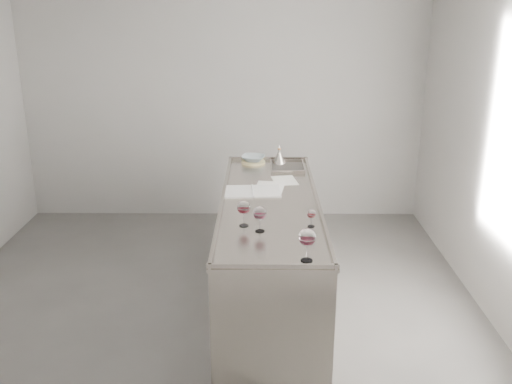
{
  "coord_description": "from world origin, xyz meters",
  "views": [
    {
      "loc": [
        0.43,
        -3.88,
        2.41
      ],
      "look_at": [
        0.39,
        0.27,
        1.02
      ],
      "focal_mm": 40.0,
      "sensor_mm": 36.0,
      "label": 1
    }
  ],
  "objects_px": {
    "wine_glass_middle": "(260,213)",
    "notebook": "(253,191)",
    "counter": "(269,255)",
    "ceramic_bowl": "(253,158)",
    "wine_funnel": "(279,157)",
    "wine_glass_right": "(307,238)",
    "wine_glass_left": "(244,208)",
    "wine_glass_small": "(311,214)"
  },
  "relations": [
    {
      "from": "wine_glass_middle",
      "to": "wine_glass_small",
      "type": "relative_size",
      "value": 1.43
    },
    {
      "from": "wine_glass_middle",
      "to": "wine_glass_right",
      "type": "height_order",
      "value": "wine_glass_right"
    },
    {
      "from": "wine_glass_middle",
      "to": "ceramic_bowl",
      "type": "relative_size",
      "value": 0.82
    },
    {
      "from": "wine_glass_middle",
      "to": "wine_funnel",
      "type": "relative_size",
      "value": 0.99
    },
    {
      "from": "counter",
      "to": "wine_glass_middle",
      "type": "bearing_deg",
      "value": -97.0
    },
    {
      "from": "counter",
      "to": "wine_glass_left",
      "type": "relative_size",
      "value": 13.08
    },
    {
      "from": "wine_glass_small",
      "to": "wine_glass_left",
      "type": "bearing_deg",
      "value": 178.67
    },
    {
      "from": "counter",
      "to": "wine_glass_right",
      "type": "height_order",
      "value": "wine_glass_right"
    },
    {
      "from": "counter",
      "to": "wine_glass_right",
      "type": "relative_size",
      "value": 11.72
    },
    {
      "from": "wine_glass_left",
      "to": "wine_glass_middle",
      "type": "distance_m",
      "value": 0.15
    },
    {
      "from": "wine_glass_middle",
      "to": "notebook",
      "type": "height_order",
      "value": "wine_glass_middle"
    },
    {
      "from": "wine_glass_left",
      "to": "notebook",
      "type": "distance_m",
      "value": 0.74
    },
    {
      "from": "wine_glass_right",
      "to": "ceramic_bowl",
      "type": "xyz_separation_m",
      "value": [
        -0.35,
        2.16,
        -0.1
      ]
    },
    {
      "from": "wine_glass_left",
      "to": "wine_glass_middle",
      "type": "height_order",
      "value": "wine_glass_left"
    },
    {
      "from": "counter",
      "to": "ceramic_bowl",
      "type": "xyz_separation_m",
      "value": [
        -0.14,
        1.08,
        0.52
      ]
    },
    {
      "from": "wine_glass_middle",
      "to": "wine_glass_small",
      "type": "xyz_separation_m",
      "value": [
        0.35,
        0.09,
        -0.04
      ]
    },
    {
      "from": "counter",
      "to": "notebook",
      "type": "height_order",
      "value": "counter"
    },
    {
      "from": "counter",
      "to": "ceramic_bowl",
      "type": "relative_size",
      "value": 10.98
    },
    {
      "from": "wine_glass_left",
      "to": "wine_glass_small",
      "type": "relative_size",
      "value": 1.47
    },
    {
      "from": "ceramic_bowl",
      "to": "wine_glass_left",
      "type": "bearing_deg",
      "value": -91.55
    },
    {
      "from": "notebook",
      "to": "ceramic_bowl",
      "type": "xyz_separation_m",
      "value": [
        -0.01,
        0.88,
        0.04
      ]
    },
    {
      "from": "wine_glass_middle",
      "to": "notebook",
      "type": "xyz_separation_m",
      "value": [
        -0.06,
        0.83,
        -0.12
      ]
    },
    {
      "from": "wine_glass_left",
      "to": "wine_funnel",
      "type": "xyz_separation_m",
      "value": [
        0.29,
        1.61,
        -0.08
      ]
    },
    {
      "from": "counter",
      "to": "wine_glass_middle",
      "type": "relative_size",
      "value": 13.41
    },
    {
      "from": "wine_glass_small",
      "to": "wine_glass_right",
      "type": "bearing_deg",
      "value": -97.47
    },
    {
      "from": "counter",
      "to": "wine_glass_right",
      "type": "bearing_deg",
      "value": -79.33
    },
    {
      "from": "wine_glass_left",
      "to": "wine_glass_right",
      "type": "height_order",
      "value": "wine_glass_right"
    },
    {
      "from": "counter",
      "to": "wine_glass_small",
      "type": "relative_size",
      "value": 19.19
    },
    {
      "from": "wine_glass_right",
      "to": "wine_funnel",
      "type": "xyz_separation_m",
      "value": [
        -0.1,
        2.16,
        -0.09
      ]
    },
    {
      "from": "ceramic_bowl",
      "to": "wine_funnel",
      "type": "height_order",
      "value": "wine_funnel"
    },
    {
      "from": "counter",
      "to": "notebook",
      "type": "distance_m",
      "value": 0.53
    },
    {
      "from": "wine_glass_small",
      "to": "notebook",
      "type": "xyz_separation_m",
      "value": [
        -0.41,
        0.74,
        -0.08
      ]
    },
    {
      "from": "wine_glass_small",
      "to": "counter",
      "type": "bearing_deg",
      "value": 117.07
    },
    {
      "from": "wine_funnel",
      "to": "wine_glass_right",
      "type": "bearing_deg",
      "value": -87.34
    },
    {
      "from": "notebook",
      "to": "wine_funnel",
      "type": "xyz_separation_m",
      "value": [
        0.24,
        0.88,
        0.05
      ]
    },
    {
      "from": "wine_funnel",
      "to": "counter",
      "type": "bearing_deg",
      "value": -95.46
    },
    {
      "from": "wine_glass_middle",
      "to": "ceramic_bowl",
      "type": "xyz_separation_m",
      "value": [
        -0.07,
        1.71,
        -0.08
      ]
    },
    {
      "from": "wine_glass_left",
      "to": "wine_glass_right",
      "type": "relative_size",
      "value": 0.9
    },
    {
      "from": "counter",
      "to": "wine_glass_middle",
      "type": "height_order",
      "value": "wine_glass_middle"
    },
    {
      "from": "wine_glass_left",
      "to": "notebook",
      "type": "relative_size",
      "value": 0.4
    },
    {
      "from": "wine_glass_middle",
      "to": "wine_glass_small",
      "type": "distance_m",
      "value": 0.36
    },
    {
      "from": "wine_glass_small",
      "to": "wine_funnel",
      "type": "xyz_separation_m",
      "value": [
        -0.17,
        1.62,
        -0.03
      ]
    }
  ]
}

